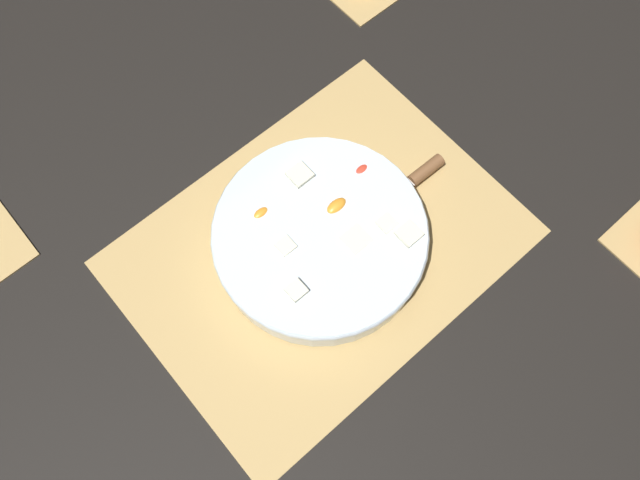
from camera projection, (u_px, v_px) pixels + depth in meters
name	position (u px, v px, depth m)	size (l,w,h in m)	color
ground_plane	(320.00, 247.00, 0.83)	(6.00, 6.00, 0.00)	black
bamboo_mat_center	(320.00, 247.00, 0.83)	(0.50, 0.37, 0.01)	tan
fruit_salad_bowl	(320.00, 237.00, 0.80)	(0.28, 0.28, 0.06)	silver
paring_knife	(422.00, 173.00, 0.86)	(0.14, 0.02, 0.02)	silver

